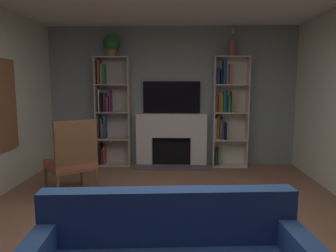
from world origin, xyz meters
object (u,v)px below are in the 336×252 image
bookshelf_left (110,111)px  vase_with_flowers (232,47)px  armchair (72,159)px  fireplace (171,138)px  tv (172,97)px  coffee_table (173,220)px  potted_plant (112,44)px  bookshelf_right (226,110)px

bookshelf_left → vase_with_flowers: (2.32, -0.04, 1.19)m
bookshelf_left → armchair: bookshelf_left is taller
fireplace → vase_with_flowers: 2.05m
tv → vase_with_flowers: 1.46m
coffee_table → bookshelf_left: bearing=111.5°
fireplace → bookshelf_left: bookshelf_left is taller
tv → potted_plant: bearing=-173.9°
potted_plant → vase_with_flowers: size_ratio=0.82×
bookshelf_left → bookshelf_right: 2.25m
fireplace → armchair: size_ratio=1.33×
potted_plant → vase_with_flowers: 2.24m
tv → coffee_table: (0.10, -3.39, -0.96)m
coffee_table → bookshelf_right: bearing=74.1°
vase_with_flowers → armchair: bearing=-145.2°
bookshelf_right → potted_plant: size_ratio=5.04×
fireplace → bookshelf_right: 1.18m
bookshelf_left → potted_plant: bearing=-26.0°
vase_with_flowers → coffee_table: size_ratio=0.62×
bookshelf_right → tv: bearing=175.4°
potted_plant → coffee_table: potted_plant is taller
bookshelf_left → potted_plant: potted_plant is taller
bookshelf_left → vase_with_flowers: bearing=-1.0°
fireplace → coffee_table: 3.30m
potted_plant → armchair: potted_plant is taller
potted_plant → armchair: size_ratio=0.38×
armchair → coffee_table: bearing=-46.7°
coffee_table → fireplace: bearing=91.8°
potted_plant → vase_with_flowers: bearing=-0.0°
tv → armchair: tv is taller
bookshelf_left → bookshelf_right: (2.25, -0.00, 0.02)m
potted_plant → vase_with_flowers: vase_with_flowers is taller
tv → vase_with_flowers: bearing=-6.1°
bookshelf_right → armchair: (-2.40, -1.76, -0.55)m
coffee_table → potted_plant: bearing=110.6°
bookshelf_left → vase_with_flowers: vase_with_flowers is taller
vase_with_flowers → coffee_table: bearing=-107.3°
potted_plant → armchair: bearing=-97.6°
bookshelf_right → potted_plant: potted_plant is taller
coffee_table → vase_with_flowers: bearing=72.7°
tv → potted_plant: size_ratio=2.66×
fireplace → potted_plant: 2.11m
armchair → coffee_table: (1.46, -1.54, -0.17)m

